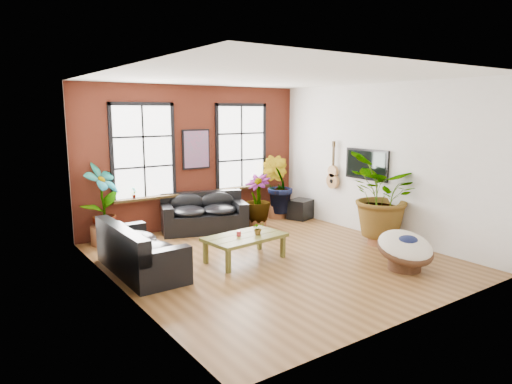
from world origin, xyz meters
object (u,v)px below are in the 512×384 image
coffee_table (245,238)px  papasan_chair (405,249)px  sofa_left (138,251)px  sofa_back (203,214)px

coffee_table → papasan_chair: size_ratio=1.26×
sofa_left → papasan_chair: (4.05, -2.68, -0.01)m
sofa_back → coffee_table: sofa_back is taller
coffee_table → sofa_back: bearing=74.3°
sofa_left → papasan_chair: bearing=-123.8°
sofa_left → coffee_table: sofa_left is taller
sofa_back → papasan_chair: (1.68, -4.59, -0.02)m
sofa_left → papasan_chair: 4.86m
sofa_left → coffee_table: 2.02m
sofa_back → papasan_chair: bearing=-51.5°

